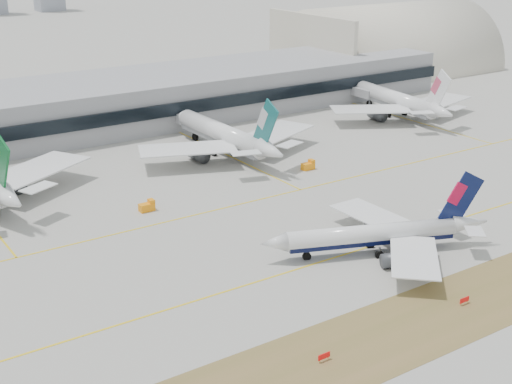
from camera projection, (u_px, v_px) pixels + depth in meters
ground at (287, 258)px, 140.92m from camera, size 3000.00×3000.00×0.00m
taxiing_airliner at (379, 234)px, 142.18m from camera, size 46.15×39.03×16.16m
widebody_cathay at (225, 136)px, 203.88m from camera, size 57.77×56.31×20.59m
widebody_china_air at (399, 101)px, 244.90m from camera, size 56.36×55.60×20.26m
terminal at (76, 107)px, 227.86m from camera, size 280.00×43.10×15.00m
hangar at (386, 70)px, 326.61m from camera, size 91.00×60.00×60.00m
hold_sign_left at (324, 356)px, 107.08m from camera, size 2.20×0.15×1.35m
hold_sign_right at (464, 300)px, 123.29m from camera, size 2.20×0.15×1.35m
gse_b at (147, 207)px, 164.25m from camera, size 3.55×2.00×2.60m
gse_c at (308, 166)px, 192.56m from camera, size 3.55×2.00×2.60m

